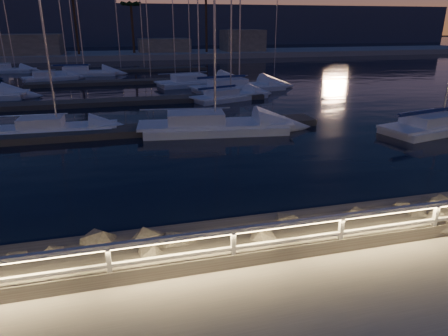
{
  "coord_description": "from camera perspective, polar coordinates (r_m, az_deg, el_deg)",
  "views": [
    {
      "loc": [
        -1.42,
        -8.35,
        5.81
      ],
      "look_at": [
        1.8,
        4.0,
        1.15
      ],
      "focal_mm": 32.0,
      "sensor_mm": 36.0,
      "label": 1
    }
  ],
  "objects": [
    {
      "name": "sailboat_n",
      "position": [
        63.52,
        -28.8,
        12.23
      ],
      "size": [
        7.55,
        3.31,
        12.46
      ],
      "rotation": [
        0.0,
        0.0,
        -0.16
      ],
      "color": "white",
      "rests_on": "ground"
    },
    {
      "name": "sailboat_l",
      "position": [
        44.22,
        -3.87,
        12.24
      ],
      "size": [
        9.75,
        4.44,
        15.93
      ],
      "rotation": [
        0.0,
        0.0,
        0.18
      ],
      "color": "white",
      "rests_on": "ground"
    },
    {
      "name": "sailboat_g",
      "position": [
        35.6,
        0.68,
        10.31
      ],
      "size": [
        7.56,
        4.43,
        12.42
      ],
      "rotation": [
        0.0,
        0.0,
        0.35
      ],
      "color": "white",
      "rests_on": "ground"
    },
    {
      "name": "riprap",
      "position": [
        12.71,
        11.81,
        -8.76
      ],
      "size": [
        24.74,
        2.43,
        1.33
      ],
      "color": "slate",
      "rests_on": "ground"
    },
    {
      "name": "ground",
      "position": [
        10.27,
        -4.24,
        -14.46
      ],
      "size": [
        400.0,
        400.0,
        0.0
      ],
      "primitive_type": "plane",
      "color": "#ACA59B",
      "rests_on": "ground"
    },
    {
      "name": "harbor_water",
      "position": [
        40.17,
        -12.59,
        9.85
      ],
      "size": [
        400.0,
        440.0,
        0.6
      ],
      "color": "black",
      "rests_on": "ground"
    },
    {
      "name": "sailboat_k",
      "position": [
        55.86,
        -19.51,
        12.78
      ],
      "size": [
        8.44,
        3.03,
        14.07
      ],
      "rotation": [
        0.0,
        0.0,
        -0.06
      ],
      "color": "white",
      "rests_on": "ground"
    },
    {
      "name": "floating_docks",
      "position": [
        41.35,
        -12.73,
        10.91
      ],
      "size": [
        22.0,
        36.0,
        0.4
      ],
      "color": "#504842",
      "rests_on": "ground"
    },
    {
      "name": "distant_hills",
      "position": [
        143.55,
        -24.18,
        17.96
      ],
      "size": [
        230.0,
        37.5,
        18.0
      ],
      "color": "#373E55",
      "rests_on": "ground"
    },
    {
      "name": "sailboat_b",
      "position": [
        26.47,
        -23.06,
        5.32
      ],
      "size": [
        7.06,
        2.38,
        11.88
      ],
      "rotation": [
        0.0,
        0.0,
        -0.04
      ],
      "color": "white",
      "rests_on": "ground"
    },
    {
      "name": "sailboat_h",
      "position": [
        40.53,
        1.82,
        11.58
      ],
      "size": [
        10.08,
        4.31,
        16.52
      ],
      "rotation": [
        0.0,
        0.0,
        0.15
      ],
      "color": "white",
      "rests_on": "ground"
    },
    {
      "name": "guard_rail",
      "position": [
        9.84,
        -4.75,
        -10.8
      ],
      "size": [
        44.11,
        0.12,
        1.06
      ],
      "color": "silver",
      "rests_on": "ground"
    },
    {
      "name": "sailboat_d",
      "position": [
        28.61,
        28.29,
        5.57
      ],
      "size": [
        9.15,
        4.42,
        14.92
      ],
      "rotation": [
        0.0,
        0.0,
        0.22
      ],
      "color": "white",
      "rests_on": "ground"
    },
    {
      "name": "sailboat_i",
      "position": [
        52.41,
        -23.65,
        11.82
      ],
      "size": [
        6.45,
        3.57,
        10.66
      ],
      "rotation": [
        0.0,
        0.0,
        0.31
      ],
      "color": "white",
      "rests_on": "ground"
    },
    {
      "name": "palm_center",
      "position": [
        81.48,
        -13.16,
        21.64
      ],
      "size": [
        3.0,
        3.0,
        9.7
      ],
      "color": "#463420",
      "rests_on": "ground"
    },
    {
      "name": "sailboat_c",
      "position": [
        24.82,
        -1.85,
        6.19
      ],
      "size": [
        9.67,
        3.95,
        15.96
      ],
      "rotation": [
        0.0,
        0.0,
        -0.12
      ],
      "color": "white",
      "rests_on": "ground"
    },
    {
      "name": "far_shore",
      "position": [
        82.6,
        -14.24,
        15.61
      ],
      "size": [
        160.0,
        14.0,
        5.2
      ],
      "color": "#ACA59B",
      "rests_on": "ground"
    }
  ]
}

